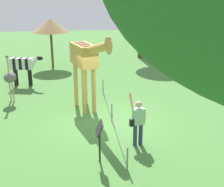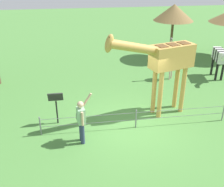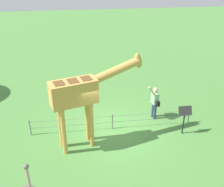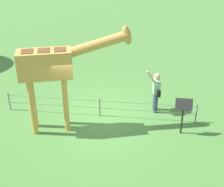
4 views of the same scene
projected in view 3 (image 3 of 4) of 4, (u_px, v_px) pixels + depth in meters
name	position (u px, v px, depth m)	size (l,w,h in m)	color
ground_plane	(113.00, 131.00, 11.49)	(60.00, 60.00, 0.00)	#4C843D
giraffe	(82.00, 94.00, 9.65)	(3.68, 1.53, 3.58)	gold
visitor	(155.00, 101.00, 12.03)	(0.58, 0.57, 1.76)	navy
info_sign	(185.00, 115.00, 10.92)	(0.56, 0.21, 1.32)	black
wire_fence	(112.00, 121.00, 11.48)	(7.05, 0.05, 0.75)	slate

